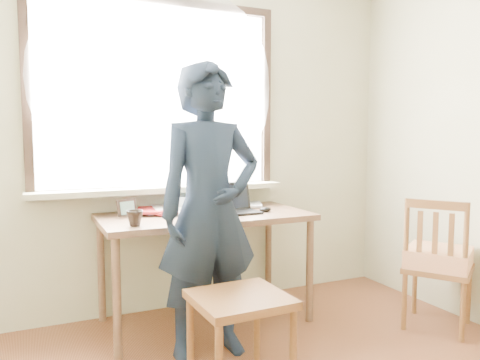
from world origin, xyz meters
name	(u,v)px	position (x,y,z in m)	size (l,w,h in m)	color
room_shell	(316,57)	(-0.02, 0.20, 1.64)	(3.52, 4.02, 2.61)	beige
desk	(205,225)	(0.03, 1.63, 0.69)	(1.44, 0.72, 0.77)	brown
laptop	(234,206)	(0.23, 1.60, 0.82)	(0.31, 0.26, 0.21)	black
mug_white	(183,204)	(-0.07, 1.82, 0.83)	(0.13, 0.13, 0.11)	white
mug_dark	(135,218)	(-0.51, 1.40, 0.82)	(0.10, 0.10, 0.09)	black
mouse	(265,210)	(0.45, 1.53, 0.79)	(0.09, 0.06, 0.03)	black
desk_clutter	(166,210)	(-0.22, 1.76, 0.80)	(0.69, 0.45, 0.04)	white
book_a	(138,213)	(-0.40, 1.80, 0.79)	(0.18, 0.24, 0.02)	white
book_b	(236,205)	(0.37, 1.88, 0.78)	(0.20, 0.27, 0.02)	white
picture_frame	(127,209)	(-0.50, 1.73, 0.83)	(0.13, 0.07, 0.11)	black
work_chair	(240,309)	(-0.11, 0.75, 0.41)	(0.49, 0.47, 0.49)	brown
side_chair	(438,260)	(1.44, 0.87, 0.47)	(0.56, 0.57, 0.90)	brown
person	(210,211)	(-0.12, 1.16, 0.88)	(0.64, 0.42, 1.75)	black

